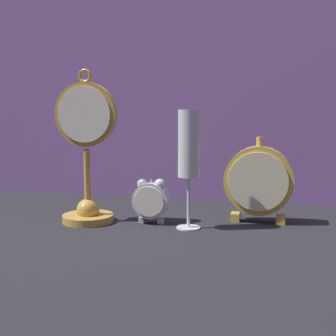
{
  "coord_description": "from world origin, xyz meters",
  "views": [
    {
      "loc": [
        0.25,
        -0.91,
        0.25
      ],
      "look_at": [
        0.0,
        0.08,
        0.12
      ],
      "focal_mm": 50.0,
      "sensor_mm": 36.0,
      "label": 1
    }
  ],
  "objects_px": {
    "pocket_watch_on_stand": "(87,161)",
    "mantel_clock_silver": "(259,181)",
    "champagne_flute": "(189,151)",
    "alarm_clock_twin_bell": "(151,199)"
  },
  "relations": [
    {
      "from": "mantel_clock_silver",
      "to": "pocket_watch_on_stand",
      "type": "bearing_deg",
      "value": -166.57
    },
    {
      "from": "pocket_watch_on_stand",
      "to": "champagne_flute",
      "type": "bearing_deg",
      "value": -0.26
    },
    {
      "from": "mantel_clock_silver",
      "to": "champagne_flute",
      "type": "distance_m",
      "value": 0.18
    },
    {
      "from": "champagne_flute",
      "to": "pocket_watch_on_stand",
      "type": "bearing_deg",
      "value": 179.74
    },
    {
      "from": "pocket_watch_on_stand",
      "to": "mantel_clock_silver",
      "type": "bearing_deg",
      "value": 13.43
    },
    {
      "from": "pocket_watch_on_stand",
      "to": "champagne_flute",
      "type": "distance_m",
      "value": 0.23
    },
    {
      "from": "pocket_watch_on_stand",
      "to": "champagne_flute",
      "type": "relative_size",
      "value": 1.35
    },
    {
      "from": "alarm_clock_twin_bell",
      "to": "mantel_clock_silver",
      "type": "distance_m",
      "value": 0.24
    },
    {
      "from": "pocket_watch_on_stand",
      "to": "alarm_clock_twin_bell",
      "type": "bearing_deg",
      "value": 7.82
    },
    {
      "from": "alarm_clock_twin_bell",
      "to": "champagne_flute",
      "type": "xyz_separation_m",
      "value": [
        0.09,
        -0.02,
        0.11
      ]
    }
  ]
}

